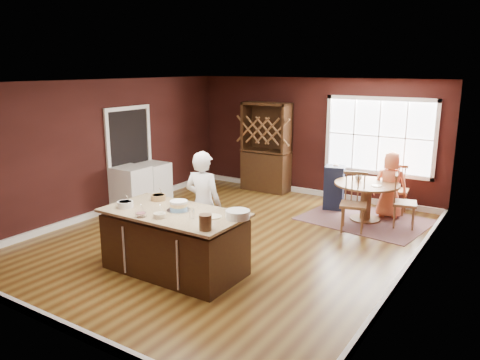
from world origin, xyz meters
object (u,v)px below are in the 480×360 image
object	(u,v)px
layer_cake	(179,206)
high_chair	(334,187)
washer	(132,189)
hutch	(266,147)
kitchen_island	(175,243)
dining_table	(366,194)
chair_east	(405,201)
chair_south	(353,202)
toddler	(337,172)
baker	(203,204)
seated_woman	(390,185)
chair_north	(397,188)
dryer	(153,183)

from	to	relation	value
layer_cake	high_chair	world-z (taller)	layer_cake
layer_cake	washer	world-z (taller)	layer_cake
high_chair	hutch	xyz separation A→B (m)	(-1.97, 0.57, 0.58)
kitchen_island	dining_table	size ratio (longest dim) A/B	1.68
chair_east	chair_south	distance (m)	1.03
high_chair	toddler	size ratio (longest dim) A/B	3.73
chair_east	washer	distance (m)	5.43
chair_east	chair_south	size ratio (longest dim) A/B	0.95
kitchen_island	dining_table	world-z (taller)	kitchen_island
chair_east	washer	xyz separation A→B (m)	(-5.05, -1.98, -0.05)
baker	chair_south	world-z (taller)	baker
chair_east	seated_woman	xyz separation A→B (m)	(-0.41, 0.46, 0.15)
chair_north	dryer	world-z (taller)	chair_north
chair_north	dryer	size ratio (longest dim) A/B	1.20
chair_east	chair_north	bearing A→B (deg)	11.55
baker	layer_cake	world-z (taller)	baker
chair_south	high_chair	distance (m)	1.36
washer	high_chair	bearing A→B (deg)	34.10
baker	dryer	distance (m)	3.23
chair_south	baker	bearing A→B (deg)	-139.53
seated_woman	washer	bearing A→B (deg)	14.33
chair_north	high_chair	world-z (taller)	chair_north
chair_east	toddler	world-z (taller)	chair_east
chair_north	dryer	bearing A→B (deg)	17.98
chair_north	kitchen_island	bearing A→B (deg)	60.28
seated_woman	high_chair	world-z (taller)	seated_woman
baker	washer	xyz separation A→B (m)	(-2.70, 1.10, -0.38)
dining_table	high_chair	size ratio (longest dim) A/B	1.28
seated_woman	hutch	xyz separation A→B (m)	(-3.11, 0.49, 0.40)
chair_south	dryer	world-z (taller)	chair_south
dining_table	baker	size ratio (longest dim) A/B	0.73
dining_table	chair_east	distance (m)	0.74
hutch	dryer	world-z (taller)	hutch
baker	dryer	size ratio (longest dim) A/B	1.89
kitchen_island	high_chair	distance (m)	4.27
chair_east	high_chair	bearing A→B (deg)	62.54
chair_south	kitchen_island	bearing A→B (deg)	-132.60
chair_east	washer	world-z (taller)	chair_east
baker	toddler	world-z (taller)	baker
kitchen_island	seated_woman	world-z (taller)	seated_woman
chair_south	washer	bearing A→B (deg)	-178.83
kitchen_island	dryer	xyz separation A→B (m)	(-2.71, 2.46, 0.01)
dining_table	chair_east	world-z (taller)	chair_east
chair_south	layer_cake	bearing A→B (deg)	-132.65
layer_cake	chair_east	size ratio (longest dim) A/B	0.35
dining_table	toddler	distance (m)	0.87
dining_table	chair_north	distance (m)	0.85
seated_woman	toddler	size ratio (longest dim) A/B	5.10
seated_woman	high_chair	bearing A→B (deg)	-9.80
kitchen_island	washer	size ratio (longest dim) A/B	2.24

